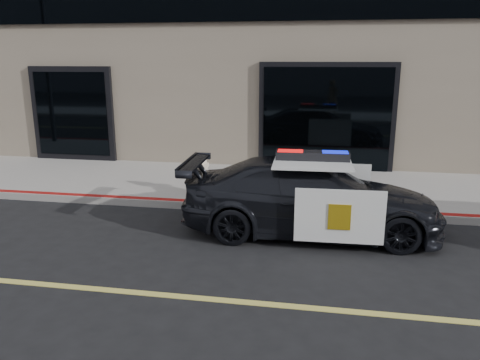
# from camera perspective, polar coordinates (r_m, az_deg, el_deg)

# --- Properties ---
(ground) EXTENTS (120.00, 120.00, 0.00)m
(ground) POSITION_cam_1_polar(r_m,az_deg,el_deg) (6.09, 19.75, -15.44)
(ground) COLOR black
(ground) RESTS_ON ground
(sidewalk_n) EXTENTS (60.00, 3.50, 0.15)m
(sidewalk_n) POSITION_cam_1_polar(r_m,az_deg,el_deg) (10.90, 15.39, -1.27)
(sidewalk_n) COLOR gray
(sidewalk_n) RESTS_ON ground
(police_car) EXTENTS (2.18, 4.53, 1.45)m
(police_car) POSITION_cam_1_polar(r_m,az_deg,el_deg) (8.16, 8.65, -2.01)
(police_car) COLOR black
(police_car) RESTS_ON ground
(fire_hydrant) EXTENTS (0.38, 0.53, 0.85)m
(fire_hydrant) POSITION_cam_1_polar(r_m,az_deg,el_deg) (9.91, -4.77, 0.49)
(fire_hydrant) COLOR beige
(fire_hydrant) RESTS_ON sidewalk_n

